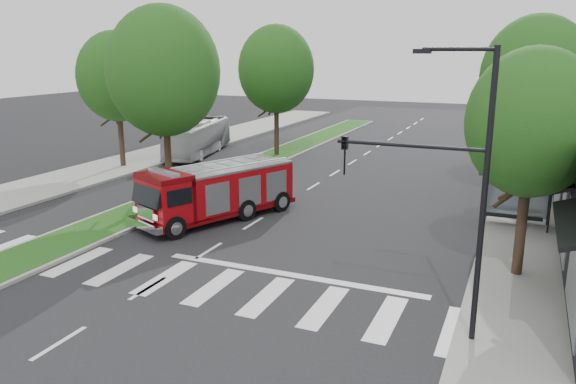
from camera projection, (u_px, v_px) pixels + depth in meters
ground at (209, 251)px, 22.66m from camera, size 140.00×140.00×0.00m
sidewalk_right at (543, 218)px, 26.79m from camera, size 5.00×80.00×0.15m
sidewalk_left at (98, 171)px, 37.07m from camera, size 5.00×80.00×0.15m
median at (265, 160)px, 40.96m from camera, size 3.00×50.00×0.15m
bus_shelter at (517, 184)px, 25.15m from camera, size 3.20×1.60×2.61m
tree_right_near at (532, 123)px, 18.70m from camera, size 4.40×4.40×8.05m
tree_right_mid at (535, 77)px, 29.16m from camera, size 5.60×5.60×9.72m
tree_right_far at (534, 81)px, 38.23m from camera, size 5.00×5.00×8.73m
tree_median_near at (163, 71)px, 28.61m from camera, size 5.80×5.80×10.16m
tree_median_far at (276, 69)px, 41.17m from camera, size 5.60×5.60×9.72m
tree_left_mid at (117, 77)px, 37.16m from camera, size 5.20×5.20×9.16m
streetlight_right_near at (450, 176)px, 14.73m from camera, size 4.08×0.22×8.00m
streetlight_right_far at (512, 105)px, 35.44m from camera, size 2.11×0.20×8.00m
fire_engine at (218, 192)px, 26.57m from camera, size 5.39×8.39×2.81m
city_bus at (198, 137)px, 43.13m from camera, size 4.26×9.83×2.66m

